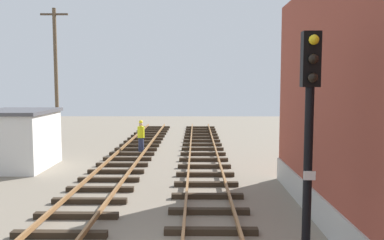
# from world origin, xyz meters

# --- Properties ---
(signal_mast) EXTENTS (0.36, 0.40, 5.04)m
(signal_mast) POSITION_xyz_m (2.59, 0.20, 3.18)
(signal_mast) COLOR black
(signal_mast) RESTS_ON ground
(control_hut) EXTENTS (3.00, 3.80, 2.76)m
(control_hut) POSITION_xyz_m (-8.04, 10.78, 1.39)
(control_hut) COLOR silver
(control_hut) RESTS_ON ground
(parked_car_silver) EXTENTS (4.20, 2.04, 1.76)m
(parked_car_silver) POSITION_xyz_m (-12.02, 17.49, 0.90)
(parked_car_silver) COLOR #B7B7BC
(parked_car_silver) RESTS_ON ground
(utility_pole_far) EXTENTS (1.80, 0.24, 8.86)m
(utility_pole_far) POSITION_xyz_m (-8.93, 18.65, 4.63)
(utility_pole_far) COLOR brown
(utility_pole_far) RESTS_ON ground
(track_worker_foreground) EXTENTS (0.40, 0.40, 1.87)m
(track_worker_foreground) POSITION_xyz_m (-2.87, 15.14, 0.93)
(track_worker_foreground) COLOR #262D4C
(track_worker_foreground) RESTS_ON ground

